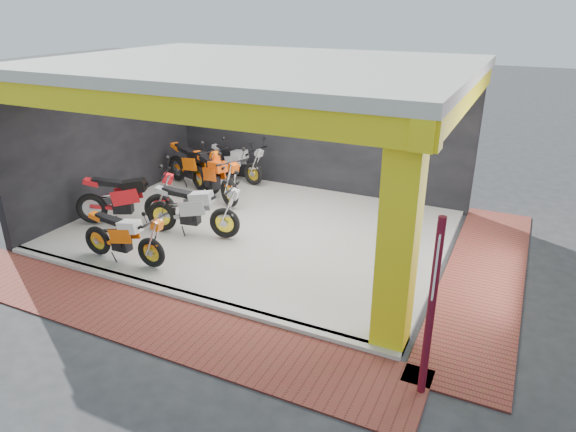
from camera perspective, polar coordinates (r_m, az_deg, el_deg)
name	(u,v)px	position (r m, az deg, el deg)	size (l,w,h in m)	color
ground	(208,271)	(9.99, -8.91, -6.01)	(80.00, 80.00, 0.00)	#2D2D30
showroom_floor	(258,230)	(11.48, -3.37, -1.54)	(8.00, 6.00, 0.10)	white
showroom_ceiling	(254,65)	(10.55, -3.82, 16.36)	(8.40, 6.40, 0.20)	beige
back_wall	(313,127)	(13.61, 2.84, 9.88)	(8.20, 0.20, 3.50)	black
left_wall	(108,136)	(13.33, -19.36, 8.37)	(0.20, 6.20, 3.50)	black
corner_column	(399,239)	(7.19, 12.21, -2.48)	(0.50, 0.50, 3.50)	yellow
header_beam_front	(157,106)	(8.13, -14.33, 11.74)	(8.40, 0.30, 0.40)	yellow
header_beam_right	(462,95)	(9.33, 18.80, 12.57)	(0.30, 6.40, 0.40)	yellow
floor_kerb	(175,293)	(9.26, -12.47, -8.40)	(8.00, 0.20, 0.10)	white
paver_front	(145,318)	(8.78, -15.57, -10.86)	(9.00, 1.40, 0.03)	maroon
paver_right	(484,277)	(10.30, 20.92, -6.33)	(1.40, 7.00, 0.03)	maroon
signpost	(432,303)	(6.54, 15.70, -9.27)	(0.10, 0.35, 2.51)	#5E0E1D
moto_hero	(150,239)	(9.83, -15.11, -2.43)	(1.99, 0.74, 1.22)	#F9610A
moto_row_a	(224,209)	(10.73, -7.12, 0.83)	(2.25, 0.83, 1.38)	#A2A5AA
moto_row_b	(159,194)	(11.73, -14.19, 2.38)	(2.36, 0.87, 1.44)	red
moto_row_c	(229,179)	(12.44, -6.58, 4.06)	(2.35, 0.87, 1.43)	#ED4F09
moto_row_d	(210,168)	(13.35, -8.65, 5.31)	(2.39, 0.89, 1.46)	#FE630A
moto_row_e	(253,163)	(13.99, -3.91, 5.88)	(2.06, 0.76, 1.26)	#A0A3A8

